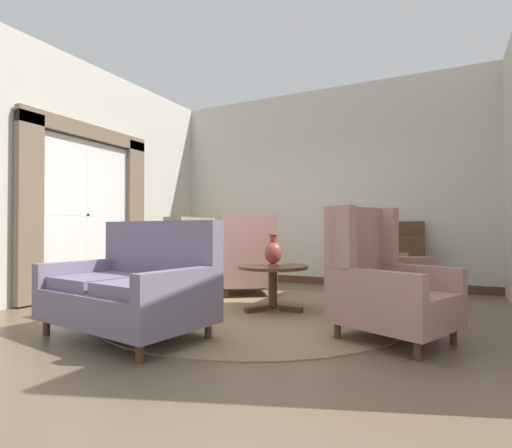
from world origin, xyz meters
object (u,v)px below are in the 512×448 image
coffee_table (273,275)px  armchair_back_corner (372,272)px  armchair_near_sideboard (176,267)px  porcelain_vase (273,252)px  sideboard (389,259)px  settee (132,289)px  armchair_beside_settee (383,284)px  armchair_far_left (247,262)px

coffee_table → armchair_back_corner: 1.09m
armchair_near_sideboard → porcelain_vase: bearing=90.1°
coffee_table → armchair_near_sideboard: (-1.33, -0.05, 0.04)m
coffee_table → porcelain_vase: bearing=-61.7°
porcelain_vase → sideboard: sideboard is taller
porcelain_vase → settee: size_ratio=0.23×
armchair_beside_settee → armchair_far_left: bearing=78.4°
coffee_table → porcelain_vase: porcelain_vase is taller
armchair_back_corner → armchair_far_left: (-1.79, 0.47, 0.01)m
coffee_table → armchair_near_sideboard: size_ratio=0.74×
armchair_beside_settee → armchair_near_sideboard: bearing=100.8°
armchair_back_corner → sideboard: (-0.06, 1.74, 0.02)m
settee → armchair_back_corner: size_ratio=1.41×
coffee_table → sideboard: 2.29m
porcelain_vase → sideboard: size_ratio=0.34×
sideboard → porcelain_vase: bearing=-114.4°
porcelain_vase → armchair_back_corner: bearing=19.9°
coffee_table → settee: settee is taller
sideboard → armchair_back_corner: bearing=-88.1°
porcelain_vase → armchair_beside_settee: size_ratio=0.32×
armchair_near_sideboard → sideboard: size_ratio=1.03×
armchair_near_sideboard → sideboard: bearing=132.3°
coffee_table → sideboard: size_ratio=0.76×
settee → armchair_back_corner: bearing=54.8°
settee → armchair_back_corner: armchair_back_corner is taller
settee → armchair_near_sideboard: armchair_near_sideboard is taller
armchair_back_corner → sideboard: bearing=-24.7°
armchair_back_corner → settee: bearing=109.8°
armchair_near_sideboard → armchair_back_corner: bearing=98.8°
porcelain_vase → armchair_beside_settee: bearing=-24.8°
settee → armchair_near_sideboard: (-0.64, 1.43, 0.04)m
armchair_near_sideboard → armchair_beside_settee: bearing=77.3°
porcelain_vase → armchair_beside_settee: (1.27, -0.59, -0.21)m
porcelain_vase → settee: (-0.71, -1.44, -0.27)m
armchair_near_sideboard → armchair_far_left: size_ratio=0.96×
porcelain_vase → settee: settee is taller
armchair_beside_settee → coffee_table: bearing=87.2°
armchair_beside_settee → settee: bearing=136.6°
settee → armchair_back_corner: 2.50m
armchair_back_corner → armchair_near_sideboard: size_ratio=1.04×
armchair_far_left → armchair_beside_settee: size_ratio=0.99×
armchair_beside_settee → sideboard: size_ratio=1.07×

